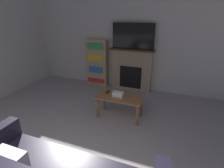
{
  "coord_description": "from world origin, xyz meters",
  "views": [
    {
      "loc": [
        1.17,
        -0.36,
        2.05
      ],
      "look_at": [
        0.04,
        2.62,
        0.76
      ],
      "focal_mm": 28.0,
      "sensor_mm": 36.0,
      "label": 1
    }
  ],
  "objects_px": {
    "bookshelf": "(97,63)",
    "tv": "(133,36)",
    "fireplace": "(132,69)",
    "coffee_table": "(119,99)"
  },
  "relations": [
    {
      "from": "bookshelf",
      "to": "fireplace",
      "type": "bearing_deg",
      "value": 1.26
    },
    {
      "from": "tv",
      "to": "coffee_table",
      "type": "xyz_separation_m",
      "value": [
        0.16,
        -1.52,
        -1.09
      ]
    },
    {
      "from": "tv",
      "to": "bookshelf",
      "type": "xyz_separation_m",
      "value": [
        -1.05,
        -0.0,
        -0.81
      ]
    },
    {
      "from": "tv",
      "to": "bookshelf",
      "type": "bearing_deg",
      "value": -179.83
    },
    {
      "from": "tv",
      "to": "bookshelf",
      "type": "relative_size",
      "value": 0.81
    },
    {
      "from": "fireplace",
      "to": "coffee_table",
      "type": "xyz_separation_m",
      "value": [
        0.16,
        -1.54,
        -0.18
      ]
    },
    {
      "from": "coffee_table",
      "to": "bookshelf",
      "type": "distance_m",
      "value": 1.96
    },
    {
      "from": "fireplace",
      "to": "tv",
      "type": "xyz_separation_m",
      "value": [
        0.0,
        -0.02,
        0.91
      ]
    },
    {
      "from": "fireplace",
      "to": "bookshelf",
      "type": "xyz_separation_m",
      "value": [
        -1.05,
        -0.02,
        0.1
      ]
    },
    {
      "from": "bookshelf",
      "to": "tv",
      "type": "bearing_deg",
      "value": 0.17
    }
  ]
}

